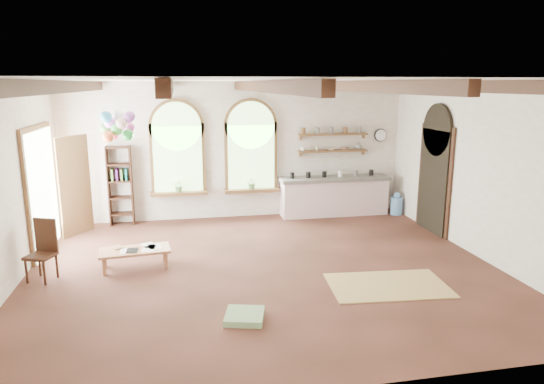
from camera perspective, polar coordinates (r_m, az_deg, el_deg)
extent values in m
plane|color=brown|center=(8.52, -0.88, -9.01)|extent=(8.00, 8.00, 0.00)
cube|color=brown|center=(11.37, -11.01, 3.83)|extent=(1.24, 0.08, 1.64)
cylinder|color=brown|center=(11.28, -11.17, 7.60)|extent=(1.24, 0.08, 1.24)
cube|color=#91C576|center=(11.33, -11.01, 3.80)|extent=(1.10, 0.04, 1.50)
cube|color=brown|center=(11.42, -10.84, -0.16)|extent=(1.30, 0.28, 0.08)
cube|color=brown|center=(11.49, -2.49, 4.15)|extent=(1.24, 0.08, 1.64)
cylinder|color=brown|center=(11.41, -2.52, 7.87)|extent=(1.24, 0.08, 1.24)
cube|color=#91C576|center=(11.45, -2.45, 4.12)|extent=(1.10, 0.04, 1.50)
cube|color=brown|center=(11.55, -2.38, 0.20)|extent=(1.30, 0.28, 0.08)
cube|color=brown|center=(10.13, -25.44, 0.04)|extent=(0.10, 1.90, 2.50)
cube|color=black|center=(10.92, 18.47, 1.19)|extent=(0.10, 1.30, 2.40)
cube|color=beige|center=(11.92, 7.29, -0.64)|extent=(2.60, 0.55, 0.86)
cube|color=slate|center=(11.82, 7.35, 1.58)|extent=(2.68, 0.62, 0.08)
cube|color=brown|center=(11.88, 7.17, 4.83)|extent=(1.70, 0.24, 0.04)
cube|color=brown|center=(11.83, 7.22, 6.74)|extent=(1.70, 0.24, 0.04)
cylinder|color=black|center=(12.35, 12.67, 6.55)|extent=(0.32, 0.04, 0.32)
cube|color=#3C1C13|center=(11.45, -18.66, 0.66)|extent=(0.03, 0.32, 1.80)
cube|color=#3C1C13|center=(11.39, -16.17, 0.77)|extent=(0.03, 0.32, 1.80)
cube|color=tan|center=(8.78, -15.84, -6.64)|extent=(1.24, 0.67, 0.04)
cube|color=tan|center=(8.66, -19.13, -8.31)|extent=(0.05, 0.05, 0.30)
cube|color=tan|center=(8.68, -12.33, -7.85)|extent=(0.05, 0.05, 0.30)
cube|color=tan|center=(9.03, -19.07, -7.45)|extent=(0.05, 0.05, 0.30)
cube|color=tan|center=(9.04, -12.56, -7.02)|extent=(0.05, 0.05, 0.30)
cube|color=#3C1C13|center=(8.74, -25.59, -6.81)|extent=(0.52, 0.52, 0.05)
cube|color=#3C1C13|center=(8.79, -25.07, -4.64)|extent=(0.38, 0.19, 0.59)
cube|color=tan|center=(8.06, 13.49, -10.62)|extent=(1.95, 1.30, 0.02)
cube|color=#7BA16F|center=(6.82, -3.25, -14.38)|extent=(0.63, 0.63, 0.09)
cylinder|color=#5C91C5|center=(12.35, 12.16, -1.28)|extent=(0.31, 0.31, 0.47)
sphere|color=#5C91C5|center=(12.29, 12.22, 0.02)|extent=(0.17, 0.17, 0.17)
cylinder|color=#5C91C5|center=(12.27, 14.44, -1.58)|extent=(0.29, 0.29, 0.43)
sphere|color=#5C91C5|center=(12.21, 14.51, -0.39)|extent=(0.15, 0.15, 0.15)
cylinder|color=white|center=(9.86, -17.74, 9.91)|extent=(0.01, 0.01, 0.85)
sphere|color=green|center=(9.92, -16.56, 6.48)|extent=(0.22, 0.22, 0.22)
sphere|color=#C44194|center=(10.02, -16.43, 7.24)|extent=(0.22, 0.22, 0.22)
sphere|color=#7ED42C|center=(10.15, -16.78, 7.96)|extent=(0.22, 0.22, 0.22)
sphere|color=silver|center=(10.03, -17.64, 8.54)|extent=(0.22, 0.22, 0.22)
sphere|color=#FF284C|center=(10.11, -18.13, 6.49)|extent=(0.22, 0.22, 0.22)
sphere|color=#559741|center=(10.06, -19.00, 7.09)|extent=(0.22, 0.22, 0.22)
sphere|color=#CD67DB|center=(9.90, -18.54, 7.74)|extent=(0.22, 0.22, 0.22)
sphere|color=#2C8DBD|center=(9.79, -18.94, 8.37)|extent=(0.22, 0.22, 0.22)
sphere|color=#FD6C38|center=(9.67, -18.72, 6.20)|extent=(0.22, 0.22, 0.22)
sphere|color=#4DDB57|center=(9.73, -17.78, 7.01)|extent=(0.22, 0.22, 0.22)
sphere|color=beige|center=(9.65, -17.26, 7.71)|extent=(0.22, 0.22, 0.22)
sphere|color=purple|center=(9.64, -16.41, 8.48)|extent=(0.22, 0.22, 0.22)
sphere|color=green|center=(9.84, -16.61, 6.43)|extent=(0.22, 0.22, 0.22)
imported|color=olive|center=(8.90, -18.25, -6.31)|extent=(0.26, 0.29, 0.02)
cube|color=black|center=(8.71, -16.11, -6.62)|extent=(0.19, 0.28, 0.01)
imported|color=#598C4C|center=(11.35, -10.88, 0.75)|extent=(0.27, 0.23, 0.30)
imported|color=#598C4C|center=(11.48, -2.37, 1.10)|extent=(0.27, 0.23, 0.30)
imported|color=white|center=(11.66, 3.66, 5.09)|extent=(0.12, 0.10, 0.10)
imported|color=beige|center=(11.75, 5.32, 5.11)|extent=(0.10, 0.10, 0.09)
imported|color=beige|center=(11.86, 6.94, 5.04)|extent=(0.22, 0.22, 0.05)
imported|color=#8C664C|center=(11.97, 8.54, 5.09)|extent=(0.20, 0.20, 0.06)
imported|color=slate|center=(12.08, 10.13, 5.41)|extent=(0.18, 0.18, 0.19)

